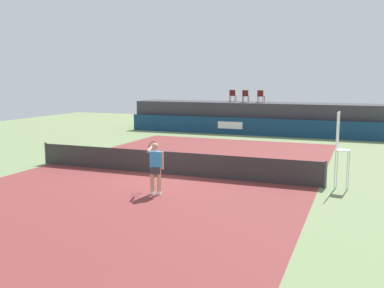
# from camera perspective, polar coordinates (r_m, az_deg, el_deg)

# --- Properties ---
(ground_plane) EXTENTS (48.00, 48.00, 0.00)m
(ground_plane) POSITION_cam_1_polar(r_m,az_deg,el_deg) (20.63, 0.32, -2.32)
(ground_plane) COLOR #6B7F51
(court_inner) EXTENTS (12.00, 22.00, 0.00)m
(court_inner) POSITION_cam_1_polar(r_m,az_deg,el_deg) (17.92, -3.14, -4.00)
(court_inner) COLOR maroon
(court_inner) RESTS_ON ground
(sponsor_wall) EXTENTS (18.00, 0.22, 1.20)m
(sponsor_wall) POSITION_cam_1_polar(r_m,az_deg,el_deg) (30.48, 7.42, 2.28)
(sponsor_wall) COLOR navy
(sponsor_wall) RESTS_ON ground
(spectator_platform) EXTENTS (18.00, 2.80, 2.20)m
(spectator_platform) POSITION_cam_1_polar(r_m,az_deg,el_deg) (32.17, 8.22, 3.48)
(spectator_platform) COLOR #38383D
(spectator_platform) RESTS_ON ground
(spectator_chair_far_left) EXTENTS (0.47, 0.47, 0.89)m
(spectator_chair_far_left) POSITION_cam_1_polar(r_m,az_deg,el_deg) (32.72, 5.37, 6.41)
(spectator_chair_far_left) COLOR #561919
(spectator_chair_far_left) RESTS_ON spectator_platform
(spectator_chair_left) EXTENTS (0.47, 0.47, 0.89)m
(spectator_chair_left) POSITION_cam_1_polar(r_m,az_deg,el_deg) (32.04, 7.06, 6.34)
(spectator_chair_left) COLOR #561919
(spectator_chair_left) RESTS_ON spectator_platform
(spectator_chair_center) EXTENTS (0.46, 0.46, 0.89)m
(spectator_chair_center) POSITION_cam_1_polar(r_m,az_deg,el_deg) (31.75, 9.03, 6.28)
(spectator_chair_center) COLOR #561919
(spectator_chair_center) RESTS_ON spectator_platform
(umpire_chair) EXTENTS (0.49, 0.49, 2.76)m
(umpire_chair) POSITION_cam_1_polar(r_m,az_deg,el_deg) (16.10, 18.88, -0.14)
(umpire_chair) COLOR white
(umpire_chair) RESTS_ON ground
(tennis_net) EXTENTS (12.40, 0.02, 0.95)m
(tennis_net) POSITION_cam_1_polar(r_m,az_deg,el_deg) (17.82, -3.15, -2.51)
(tennis_net) COLOR #2D2D2D
(tennis_net) RESTS_ON ground
(net_post_near) EXTENTS (0.10, 0.10, 1.00)m
(net_post_near) POSITION_cam_1_polar(r_m,az_deg,el_deg) (21.12, -18.65, -1.14)
(net_post_near) COLOR #4C4C51
(net_post_near) RESTS_ON ground
(net_post_far) EXTENTS (0.10, 0.10, 1.00)m
(net_post_far) POSITION_cam_1_polar(r_m,az_deg,el_deg) (16.30, 17.15, -3.84)
(net_post_far) COLOR #4C4C51
(net_post_far) RESTS_ON ground
(tennis_player) EXTENTS (0.92, 1.10, 1.77)m
(tennis_player) POSITION_cam_1_polar(r_m,az_deg,el_deg) (14.73, -4.82, -2.96)
(tennis_player) COLOR white
(tennis_player) RESTS_ON court_inner
(tennis_ball) EXTENTS (0.07, 0.07, 0.07)m
(tennis_ball) POSITION_cam_1_polar(r_m,az_deg,el_deg) (21.05, -6.56, -2.06)
(tennis_ball) COLOR #D8EA33
(tennis_ball) RESTS_ON court_inner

